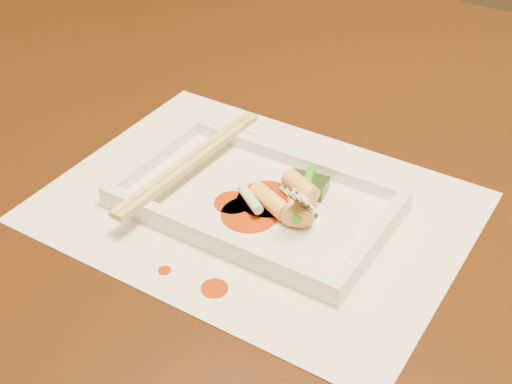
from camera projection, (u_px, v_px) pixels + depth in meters
The scene contains 23 objects.
table at pixel (279, 185), 0.90m from camera, with size 1.40×0.90×0.75m.
placemat at pixel (256, 207), 0.70m from camera, with size 0.40×0.30×0.00m, color white.
sauce_splatter_a at pixel (215, 288), 0.61m from camera, with size 0.02×0.02×0.00m, color #AA3205.
sauce_splatter_b at pixel (165, 270), 0.63m from camera, with size 0.01×0.01×0.00m, color #AA3205.
plate_base at pixel (256, 203), 0.70m from camera, with size 0.26×0.16×0.01m, color white.
plate_rim_far at pixel (294, 158), 0.74m from camera, with size 0.26×0.01×0.01m, color white.
plate_rim_near at pixel (213, 237), 0.64m from camera, with size 0.26×0.01×0.01m, color white.
plate_rim_left at pixel (155, 156), 0.74m from camera, with size 0.01×0.14×0.01m, color white.
plate_rim_right at pixel (373, 239), 0.64m from camera, with size 0.01×0.14×0.01m, color white.
veg_piece at pixel (307, 185), 0.70m from camera, with size 0.04×0.03×0.01m, color black.
scallion_white at pixel (250, 199), 0.68m from camera, with size 0.01×0.01×0.04m, color #EAEACC.
scallion_green at pixel (304, 193), 0.68m from camera, with size 0.01×0.01×0.09m, color #2A9918.
chopstick_a at pixel (187, 160), 0.72m from camera, with size 0.01×0.22×0.01m, color #D2BE69.
chopstick_b at pixel (194, 163), 0.72m from camera, with size 0.01×0.22×0.01m, color #D2BE69.
fork at pixel (333, 149), 0.63m from camera, with size 0.09×0.10×0.14m, color silver, non-canonical shape.
sauce_blob_0 at pixel (233, 203), 0.69m from camera, with size 0.04×0.04×0.00m, color #AA3205.
sauce_blob_1 at pixel (249, 214), 0.68m from camera, with size 0.06×0.06×0.00m, color #AA3205.
sauce_blob_2 at pixel (267, 199), 0.69m from camera, with size 0.06×0.06×0.00m, color #AA3205.
rice_cake_0 at pixel (270, 201), 0.68m from camera, with size 0.02×0.02×0.05m, color #FCDD75.
rice_cake_1 at pixel (301, 207), 0.67m from camera, with size 0.02×0.02×0.04m, color #FCDD75.
rice_cake_2 at pixel (301, 186), 0.69m from camera, with size 0.02×0.02×0.04m, color #FCDD75.
rice_cake_3 at pixel (297, 207), 0.67m from camera, with size 0.02×0.02×0.04m, color #FCDD75.
rice_cake_4 at pixel (297, 207), 0.67m from camera, with size 0.02×0.02×0.04m, color #FCDD75.
Camera 1 is at (0.36, -0.63, 1.18)m, focal length 50.00 mm.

